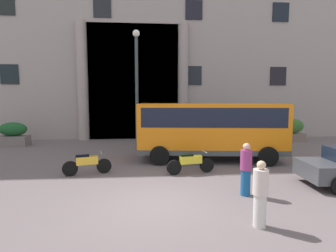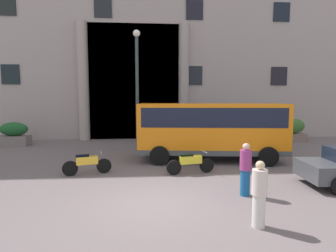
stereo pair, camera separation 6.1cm
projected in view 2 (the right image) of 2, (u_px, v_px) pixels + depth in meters
name	position (u px, v px, depth m)	size (l,w,h in m)	color
ground_plane	(154.00, 207.00, 7.74)	(80.00, 64.00, 0.12)	#665A5D
office_building_facade	(149.00, 10.00, 23.98)	(42.01, 9.62, 21.94)	gray
orange_minibus	(211.00, 127.00, 13.24)	(7.27, 3.29, 2.82)	orange
bus_stop_sign	(288.00, 122.00, 15.64)	(0.44, 0.08, 2.76)	#9A9518
hedge_planter_east	(14.00, 134.00, 17.43)	(1.86, 0.97, 1.54)	slate
hedge_planter_far_east	(293.00, 130.00, 19.16)	(1.82, 0.76, 1.65)	#726057
hedge_planter_far_west	(208.00, 132.00, 18.43)	(1.56, 0.93, 1.55)	#71665A
scooter_by_planter	(86.00, 164.00, 10.78)	(1.88, 0.70, 0.89)	black
motorcycle_near_kerb	(190.00, 163.00, 10.89)	(2.00, 0.62, 0.89)	black
pedestrian_woman_with_bag	(245.00, 169.00, 8.40)	(0.36, 0.36, 1.68)	#164E88
pedestrian_child_trailing	(259.00, 194.00, 6.32)	(0.36, 0.36, 1.61)	silver
lamppost_plaza_centre	(137.00, 81.00, 15.29)	(0.40, 0.40, 6.92)	#323D3F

